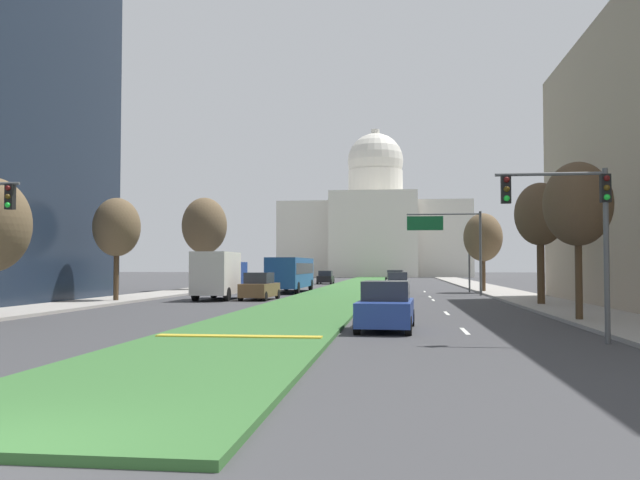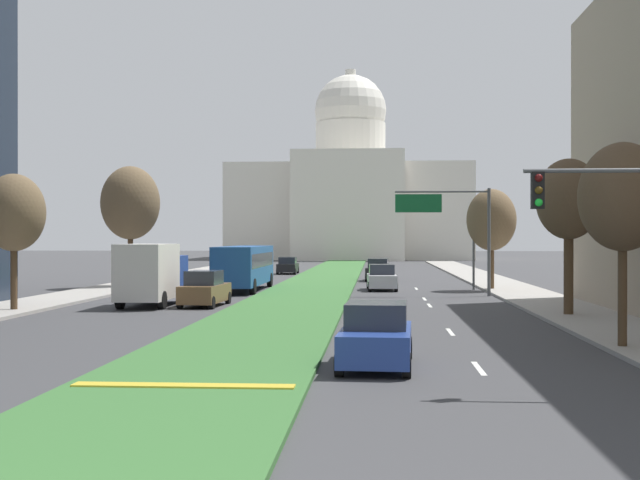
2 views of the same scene
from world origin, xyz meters
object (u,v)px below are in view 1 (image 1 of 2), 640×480
(overhead_guide_sign, at_px, (452,235))
(street_tree_right_mid, at_px, (540,215))
(city_bus, at_px, (291,272))
(traffic_light_near_right, at_px, (576,215))
(sedan_distant, at_px, (397,283))
(sedan_very_far, at_px, (326,278))
(street_tree_right_near, at_px, (578,205))
(street_tree_right_far, at_px, (483,238))
(traffic_light_far_right, at_px, (469,254))
(box_truck_delivery, at_px, (219,275))
(sedan_lead_stopped, at_px, (386,307))
(street_tree_left_far, at_px, (204,226))
(street_tree_left_mid, at_px, (117,228))
(sedan_midblock, at_px, (260,287))
(capitol_building, at_px, (375,230))
(sedan_far_horizon, at_px, (395,279))

(overhead_guide_sign, height_order, street_tree_right_mid, street_tree_right_mid)
(street_tree_right_mid, distance_m, city_bus, 24.88)
(traffic_light_near_right, bearing_deg, city_bus, 112.01)
(overhead_guide_sign, height_order, sedan_distant, overhead_guide_sign)
(sedan_very_far, height_order, city_bus, city_bus)
(street_tree_right_near, xyz_separation_m, city_bus, (-16.42, 28.57, -2.99))
(sedan_distant, bearing_deg, overhead_guide_sign, -51.59)
(street_tree_right_far, bearing_deg, traffic_light_far_right, 138.10)
(overhead_guide_sign, height_order, box_truck_delivery, overhead_guide_sign)
(street_tree_right_far, xyz_separation_m, sedan_lead_stopped, (-7.62, -33.38, -3.86))
(overhead_guide_sign, distance_m, street_tree_right_mid, 13.90)
(sedan_lead_stopped, relative_size, box_truck_delivery, 0.68)
(street_tree_right_mid, distance_m, street_tree_left_far, 32.57)
(street_tree_right_mid, bearing_deg, sedan_very_far, 111.45)
(sedan_very_far, distance_m, city_bus, 25.78)
(traffic_light_far_right, height_order, overhead_guide_sign, overhead_guide_sign)
(street_tree_left_mid, bearing_deg, traffic_light_near_right, -39.80)
(box_truck_delivery, bearing_deg, sedan_distant, 49.17)
(street_tree_right_mid, xyz_separation_m, sedan_distant, (-8.11, 18.69, -4.34))
(box_truck_delivery, bearing_deg, city_bus, 77.59)
(street_tree_right_far, relative_size, sedan_lead_stopped, 1.55)
(street_tree_left_far, height_order, sedan_distant, street_tree_left_far)
(sedan_distant, bearing_deg, traffic_light_near_right, -81.72)
(traffic_light_far_right, bearing_deg, sedan_midblock, -136.32)
(sedan_lead_stopped, bearing_deg, traffic_light_near_right, -30.92)
(overhead_guide_sign, distance_m, sedan_midblock, 16.28)
(capitol_building, height_order, sedan_very_far, capitol_building)
(traffic_light_near_right, distance_m, sedan_midblock, 27.42)
(capitol_building, xyz_separation_m, street_tree_left_far, (-12.81, -83.48, -4.01))
(capitol_building, relative_size, street_tree_left_far, 4.58)
(traffic_light_far_right, relative_size, street_tree_left_far, 0.61)
(street_tree_left_far, xyz_separation_m, sedan_lead_stopped, (17.19, -34.80, -5.12))
(sedan_very_far, bearing_deg, sedan_midblock, -90.31)
(traffic_light_near_right, height_order, street_tree_right_near, street_tree_right_near)
(traffic_light_far_right, xyz_separation_m, street_tree_left_far, (-23.76, 0.48, 2.62))
(street_tree_right_mid, height_order, box_truck_delivery, street_tree_right_mid)
(street_tree_right_near, bearing_deg, city_bus, 119.88)
(city_bus, bearing_deg, traffic_light_far_right, 7.19)
(sedan_very_far, bearing_deg, street_tree_right_near, -73.35)
(sedan_far_horizon, relative_size, city_bus, 0.43)
(street_tree_right_near, height_order, street_tree_left_far, street_tree_left_far)
(street_tree_left_mid, bearing_deg, city_bus, 63.86)
(capitol_building, relative_size, traffic_light_far_right, 7.51)
(sedan_very_far, bearing_deg, street_tree_left_mid, -101.21)
(sedan_lead_stopped, bearing_deg, sedan_very_far, 98.40)
(city_bus, bearing_deg, street_tree_right_near, -60.12)
(sedan_midblock, bearing_deg, sedan_far_horizon, 71.07)
(street_tree_left_mid, distance_m, box_truck_delivery, 7.47)
(capitol_building, height_order, city_bus, capitol_building)
(street_tree_right_near, height_order, street_tree_right_far, street_tree_right_far)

